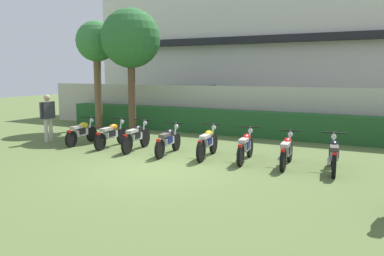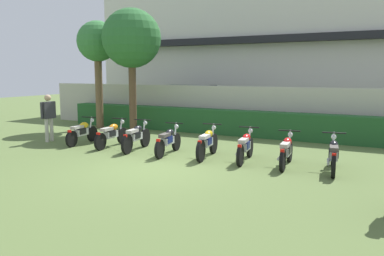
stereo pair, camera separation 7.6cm
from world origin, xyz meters
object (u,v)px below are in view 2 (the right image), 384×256
(motorcycle_in_row_3, at_px, (168,141))
(motorcycle_in_row_2, at_px, (136,137))
(motorcycle_in_row_1, at_px, (112,134))
(tree_far_side, at_px, (132,39))
(parked_car, at_px, (189,104))
(motorcycle_in_row_6, at_px, (286,151))
(motorcycle_in_row_4, at_px, (207,143))
(tree_near_inspector, at_px, (97,44))
(motorcycle_in_row_0, at_px, (82,132))
(inspector_person, at_px, (48,114))
(motorcycle_in_row_5, at_px, (245,146))
(motorcycle_in_row_7, at_px, (333,155))

(motorcycle_in_row_3, bearing_deg, motorcycle_in_row_2, 78.56)
(motorcycle_in_row_1, xyz_separation_m, motorcycle_in_row_3, (2.37, -0.17, -0.00))
(tree_far_side, bearing_deg, motorcycle_in_row_3, -41.91)
(motorcycle_in_row_2, bearing_deg, parked_car, 6.49)
(tree_far_side, relative_size, motorcycle_in_row_6, 2.92)
(motorcycle_in_row_4, bearing_deg, parked_car, 23.79)
(parked_car, xyz_separation_m, tree_near_inspector, (-2.58, -3.81, 2.86))
(tree_near_inspector, bearing_deg, motorcycle_in_row_1, -44.67)
(tree_near_inspector, height_order, motorcycle_in_row_4, tree_near_inspector)
(motorcycle_in_row_4, distance_m, motorcycle_in_row_6, 2.38)
(motorcycle_in_row_0, relative_size, motorcycle_in_row_2, 0.92)
(motorcycle_in_row_0, distance_m, motorcycle_in_row_4, 4.91)
(tree_far_side, bearing_deg, motorcycle_in_row_0, -85.94)
(motorcycle_in_row_1, bearing_deg, parked_car, 2.01)
(parked_car, xyz_separation_m, inspector_person, (-1.80, -7.50, 0.10))
(motorcycle_in_row_6, bearing_deg, motorcycle_in_row_2, 84.82)
(motorcycle_in_row_1, distance_m, motorcycle_in_row_5, 4.82)
(motorcycle_in_row_0, bearing_deg, inspector_person, 88.28)
(motorcycle_in_row_4, distance_m, motorcycle_in_row_5, 1.18)
(motorcycle_in_row_5, distance_m, motorcycle_in_row_6, 1.20)
(motorcycle_in_row_2, relative_size, inspector_person, 1.11)
(motorcycle_in_row_3, bearing_deg, motorcycle_in_row_7, -96.71)
(motorcycle_in_row_7, bearing_deg, motorcycle_in_row_1, 80.62)
(tree_far_side, xyz_separation_m, motorcycle_in_row_3, (3.88, -3.48, -3.48))
(motorcycle_in_row_2, xyz_separation_m, motorcycle_in_row_4, (2.54, 0.07, 0.00))
(parked_car, bearing_deg, motorcycle_in_row_2, -71.93)
(tree_near_inspector, relative_size, motorcycle_in_row_3, 2.56)
(tree_near_inspector, xyz_separation_m, motorcycle_in_row_4, (7.15, -3.50, -3.33))
(tree_far_side, xyz_separation_m, motorcycle_in_row_5, (6.33, -3.29, -3.47))
(motorcycle_in_row_6, height_order, motorcycle_in_row_7, motorcycle_in_row_7)
(tree_near_inspector, distance_m, inspector_person, 4.68)
(motorcycle_in_row_3, distance_m, motorcycle_in_row_5, 2.46)
(motorcycle_in_row_5, xyz_separation_m, motorcycle_in_row_6, (1.20, -0.07, -0.00))
(tree_near_inspector, relative_size, tree_far_side, 0.93)
(motorcycle_in_row_6, bearing_deg, parked_car, 37.75)
(parked_car, distance_m, motorcycle_in_row_1, 7.36)
(motorcycle_in_row_1, bearing_deg, motorcycle_in_row_4, -95.66)
(motorcycle_in_row_0, distance_m, motorcycle_in_row_2, 2.38)
(tree_far_side, relative_size, motorcycle_in_row_0, 2.93)
(motorcycle_in_row_4, xyz_separation_m, inspector_person, (-6.37, -0.20, 0.58))
(tree_far_side, height_order, motorcycle_in_row_3, tree_far_side)
(motorcycle_in_row_2, height_order, motorcycle_in_row_6, motorcycle_in_row_2)
(tree_far_side, relative_size, motorcycle_in_row_7, 2.78)
(parked_car, relative_size, motorcycle_in_row_1, 2.40)
(inspector_person, bearing_deg, motorcycle_in_row_7, 1.00)
(motorcycle_in_row_0, relative_size, inspector_person, 1.03)
(motorcycle_in_row_1, relative_size, motorcycle_in_row_2, 0.99)
(parked_car, height_order, motorcycle_in_row_1, parked_car)
(parked_car, relative_size, inspector_person, 2.64)
(motorcycle_in_row_3, bearing_deg, inspector_person, 82.44)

